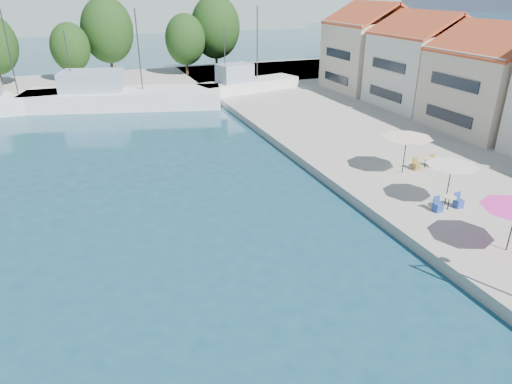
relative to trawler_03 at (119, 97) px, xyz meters
name	(u,v)px	position (x,y,z in m)	size (l,w,h in m)	color
quay_right	(495,145)	(26.31, -24.62, -0.77)	(32.00, 92.00, 0.60)	#A7A497
quay_far	(80,85)	(-3.69, 12.38, -0.77)	(90.00, 16.00, 0.60)	#A7A497
hill_east	(208,4)	(44.31, 125.38, 4.93)	(140.00, 40.00, 12.00)	gray
building_04	(497,76)	(28.31, -21.62, 3.95)	(9.00, 8.80, 9.20)	beige
building_05	(423,58)	(28.31, -12.62, 4.19)	(8.40, 8.80, 9.70)	silver
building_06	(371,46)	(28.31, -3.62, 4.43)	(9.00, 8.80, 10.20)	beige
trawler_03	(119,97)	(0.00, 0.00, 0.00)	(20.85, 10.12, 10.20)	white
trawler_04	(246,87)	(14.38, 0.29, 0.00)	(12.84, 6.20, 10.20)	white
tree_05	(70,47)	(-4.15, 14.19, 3.66)	(4.83, 4.83, 7.15)	#3F2B19
tree_06	(107,30)	(0.77, 16.98, 5.35)	(6.81, 6.81, 10.08)	#3F2B19
tree_07	(185,40)	(10.48, 13.72, 4.13)	(5.38, 5.38, 7.97)	#3F2B19
tree_08	(215,27)	(15.34, 15.75, 5.43)	(6.91, 6.91, 10.22)	#3F2B19
umbrella_white	(451,170)	(14.44, -32.37, 1.60)	(2.77, 2.77, 2.32)	black
umbrella_cream	(406,141)	(15.19, -27.59, 1.69)	(3.20, 3.20, 2.41)	black
cafe_table_02	(448,205)	(14.15, -32.90, -0.18)	(1.82, 0.70, 0.76)	black
cafe_table_03	(425,164)	(17.10, -27.44, -0.18)	(1.82, 0.70, 0.76)	black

